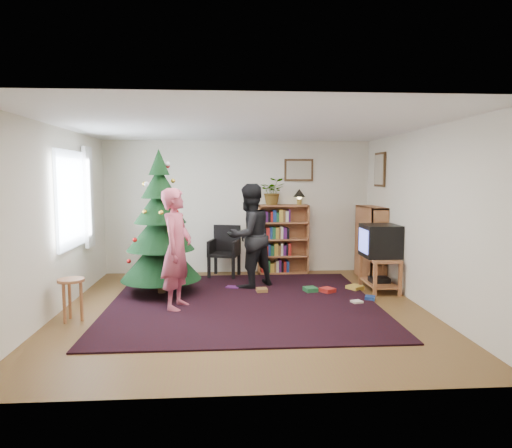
{
  "coord_description": "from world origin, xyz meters",
  "views": [
    {
      "loc": [
        -0.25,
        -6.15,
        1.84
      ],
      "look_at": [
        0.22,
        0.82,
        1.1
      ],
      "focal_mm": 32.0,
      "sensor_mm": 36.0,
      "label": 1
    }
  ],
  "objects": [
    {
      "name": "window_pane",
      "position": [
        -2.47,
        0.6,
        1.5
      ],
      "size": [
        0.04,
        1.2,
        1.4
      ],
      "primitive_type": "cube",
      "color": "silver",
      "rests_on": "wall_left"
    },
    {
      "name": "person_by_chair",
      "position": [
        0.14,
        1.26,
        0.86
      ],
      "size": [
        1.06,
        1.02,
        1.71
      ],
      "primitive_type": "imported",
      "rotation": [
        0.0,
        0.0,
        3.77
      ],
      "color": "black",
      "rests_on": "rug"
    },
    {
      "name": "wall_left",
      "position": [
        -2.5,
        0.0,
        1.25
      ],
      "size": [
        0.02,
        5.0,
        2.5
      ],
      "primitive_type": "cube",
      "color": "silver",
      "rests_on": "floor"
    },
    {
      "name": "curtain",
      "position": [
        -2.43,
        1.3,
        1.5
      ],
      "size": [
        0.06,
        0.35,
        1.6
      ],
      "primitive_type": "cube",
      "color": "white",
      "rests_on": "wall_left"
    },
    {
      "name": "bookshelf_back",
      "position": [
        0.84,
        2.34,
        0.66
      ],
      "size": [
        0.95,
        0.3,
        1.3
      ],
      "color": "#A16439",
      "rests_on": "floor"
    },
    {
      "name": "bookshelf_right",
      "position": [
        2.34,
        1.74,
        0.66
      ],
      "size": [
        0.3,
        0.95,
        1.3
      ],
      "rotation": [
        0.0,
        0.0,
        1.57
      ],
      "color": "#A16439",
      "rests_on": "floor"
    },
    {
      "name": "stool",
      "position": [
        -2.2,
        -0.37,
        0.42
      ],
      "size": [
        0.33,
        0.33,
        0.55
      ],
      "color": "#A16439",
      "rests_on": "floor"
    },
    {
      "name": "wall_front",
      "position": [
        0.0,
        -2.5,
        1.25
      ],
      "size": [
        5.0,
        0.02,
        2.5
      ],
      "primitive_type": "cube",
      "color": "silver",
      "rests_on": "floor"
    },
    {
      "name": "picture_right",
      "position": [
        2.48,
        1.75,
        1.95
      ],
      "size": [
        0.03,
        0.5,
        0.6
      ],
      "color": "#4C3319",
      "rests_on": "wall_right"
    },
    {
      "name": "picture_back",
      "position": [
        1.15,
        2.48,
        1.95
      ],
      "size": [
        0.55,
        0.03,
        0.42
      ],
      "color": "#4C3319",
      "rests_on": "wall_back"
    },
    {
      "name": "ceiling",
      "position": [
        0.0,
        0.0,
        2.5
      ],
      "size": [
        5.0,
        5.0,
        0.0
      ],
      "primitive_type": "plane",
      "rotation": [
        3.14,
        0.0,
        0.0
      ],
      "color": "white",
      "rests_on": "wall_back"
    },
    {
      "name": "tv_stand",
      "position": [
        2.22,
        0.9,
        0.32
      ],
      "size": [
        0.45,
        0.82,
        0.55
      ],
      "color": "#A16439",
      "rests_on": "floor"
    },
    {
      "name": "table_lamp",
      "position": [
        1.14,
        2.34,
        1.5
      ],
      "size": [
        0.22,
        0.22,
        0.3
      ],
      "color": "#A57F33",
      "rests_on": "bookshelf_back"
    },
    {
      "name": "armchair",
      "position": [
        -0.27,
        2.18,
        0.5
      ],
      "size": [
        0.62,
        0.63,
        0.93
      ],
      "rotation": [
        0.0,
        0.0,
        -0.26
      ],
      "color": "black",
      "rests_on": "rug"
    },
    {
      "name": "potted_plant",
      "position": [
        0.64,
        2.34,
        1.55
      ],
      "size": [
        0.5,
        0.45,
        0.5
      ],
      "primitive_type": "imported",
      "rotation": [
        0.0,
        0.0,
        -0.14
      ],
      "color": "gray",
      "rests_on": "bookshelf_back"
    },
    {
      "name": "rug",
      "position": [
        0.0,
        0.3,
        0.01
      ],
      "size": [
        3.8,
        3.6,
        0.02
      ],
      "primitive_type": "cube",
      "color": "black",
      "rests_on": "floor"
    },
    {
      "name": "christmas_tree",
      "position": [
        -1.25,
        0.91,
        0.94
      ],
      "size": [
        1.24,
        1.24,
        2.25
      ],
      "rotation": [
        0.0,
        0.0,
        -0.15
      ],
      "color": "#3F2816",
      "rests_on": "rug"
    },
    {
      "name": "person_standing",
      "position": [
        -0.92,
        0.1,
        0.84
      ],
      "size": [
        0.54,
        0.69,
        1.67
      ],
      "primitive_type": "imported",
      "rotation": [
        0.0,
        0.0,
        1.32
      ],
      "color": "#B04659",
      "rests_on": "rug"
    },
    {
      "name": "floor_clutter",
      "position": [
        1.14,
        0.72,
        0.04
      ],
      "size": [
        2.22,
        1.23,
        0.08
      ],
      "color": "#A51E19",
      "rests_on": "rug"
    },
    {
      "name": "wall_back",
      "position": [
        0.0,
        2.5,
        1.25
      ],
      "size": [
        5.0,
        0.02,
        2.5
      ],
      "primitive_type": "cube",
      "color": "silver",
      "rests_on": "floor"
    },
    {
      "name": "wall_right",
      "position": [
        2.5,
        0.0,
        1.25
      ],
      "size": [
        0.02,
        5.0,
        2.5
      ],
      "primitive_type": "cube",
      "color": "silver",
      "rests_on": "floor"
    },
    {
      "name": "floor",
      "position": [
        0.0,
        0.0,
        0.0
      ],
      "size": [
        5.0,
        5.0,
        0.0
      ],
      "primitive_type": "plane",
      "color": "brown",
      "rests_on": "ground"
    },
    {
      "name": "crt_tv",
      "position": [
        2.22,
        0.9,
        0.81
      ],
      "size": [
        0.55,
        0.59,
        0.52
      ],
      "color": "black",
      "rests_on": "tv_stand"
    }
  ]
}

